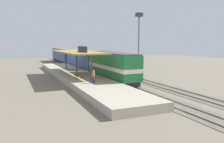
{
  "coord_description": "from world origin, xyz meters",
  "views": [
    {
      "loc": [
        -14.6,
        -38.19,
        6.1
      ],
      "look_at": [
        -1.38,
        -7.66,
        2.0
      ],
      "focal_mm": 37.3,
      "sensor_mm": 36.0,
      "label": 1
    }
  ],
  "objects_px": {
    "platform_bench": "(77,76)",
    "person_waiting": "(94,76)",
    "light_mast": "(139,31)",
    "locomotive": "(112,66)",
    "passenger_carriage_rear": "(62,55)",
    "passenger_carriage_front": "(81,59)"
  },
  "relations": [
    {
      "from": "locomotive",
      "to": "person_waiting",
      "type": "bearing_deg",
      "value": -132.3
    },
    {
      "from": "passenger_carriage_front",
      "to": "person_waiting",
      "type": "xyz_separation_m",
      "value": [
        -4.94,
        -23.43,
        -0.46
      ]
    },
    {
      "from": "locomotive",
      "to": "person_waiting",
      "type": "relative_size",
      "value": 8.44
    },
    {
      "from": "locomotive",
      "to": "person_waiting",
      "type": "height_order",
      "value": "locomotive"
    },
    {
      "from": "platform_bench",
      "to": "passenger_carriage_rear",
      "type": "xyz_separation_m",
      "value": [
        6.0,
        39.59,
        0.97
      ]
    },
    {
      "from": "person_waiting",
      "to": "platform_bench",
      "type": "bearing_deg",
      "value": 102.88
    },
    {
      "from": "platform_bench",
      "to": "person_waiting",
      "type": "distance_m",
      "value": 4.79
    },
    {
      "from": "platform_bench",
      "to": "person_waiting",
      "type": "bearing_deg",
      "value": -77.12
    },
    {
      "from": "platform_bench",
      "to": "passenger_carriage_front",
      "type": "xyz_separation_m",
      "value": [
        6.0,
        18.79,
        0.97
      ]
    },
    {
      "from": "platform_bench",
      "to": "light_mast",
      "type": "xyz_separation_m",
      "value": [
        13.8,
        5.94,
        7.05
      ]
    },
    {
      "from": "passenger_carriage_front",
      "to": "passenger_carriage_rear",
      "type": "relative_size",
      "value": 1.0
    },
    {
      "from": "person_waiting",
      "to": "passenger_carriage_rear",
      "type": "bearing_deg",
      "value": 83.63
    },
    {
      "from": "passenger_carriage_rear",
      "to": "person_waiting",
      "type": "distance_m",
      "value": 44.51
    },
    {
      "from": "platform_bench",
      "to": "light_mast",
      "type": "distance_m",
      "value": 16.6
    },
    {
      "from": "platform_bench",
      "to": "passenger_carriage_front",
      "type": "bearing_deg",
      "value": 72.29
    },
    {
      "from": "passenger_carriage_rear",
      "to": "light_mast",
      "type": "xyz_separation_m",
      "value": [
        7.8,
        -33.65,
        6.08
      ]
    },
    {
      "from": "light_mast",
      "to": "person_waiting",
      "type": "xyz_separation_m",
      "value": [
        -12.74,
        -10.58,
        -6.54
      ]
    },
    {
      "from": "platform_bench",
      "to": "passenger_carriage_front",
      "type": "height_order",
      "value": "passenger_carriage_front"
    },
    {
      "from": "platform_bench",
      "to": "passenger_carriage_rear",
      "type": "relative_size",
      "value": 0.08
    },
    {
      "from": "locomotive",
      "to": "passenger_carriage_rear",
      "type": "bearing_deg",
      "value": 90.0
    },
    {
      "from": "locomotive",
      "to": "light_mast",
      "type": "bearing_deg",
      "value": 33.43
    },
    {
      "from": "passenger_carriage_rear",
      "to": "person_waiting",
      "type": "relative_size",
      "value": 11.7
    }
  ]
}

